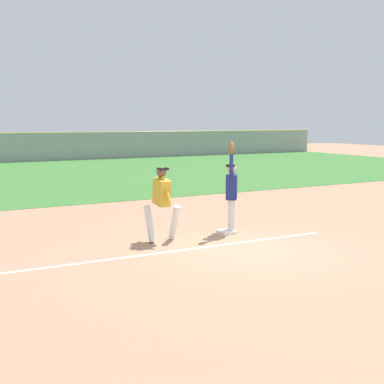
# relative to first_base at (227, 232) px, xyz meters

# --- Properties ---
(ground_plane) EXTENTS (80.31, 80.31, 0.00)m
(ground_plane) POSITION_rel_first_base_xyz_m (-0.40, -1.59, -0.04)
(ground_plane) COLOR tan
(outfield_grass) EXTENTS (49.73, 19.44, 0.01)m
(outfield_grass) POSITION_rel_first_base_xyz_m (-0.40, 15.63, -0.04)
(outfield_grass) COLOR #3D7533
(outfield_grass) RESTS_ON ground_plane
(chalk_foul_line) EXTENTS (12.00, 0.29, 0.01)m
(chalk_foul_line) POSITION_rel_first_base_xyz_m (-4.00, -0.90, -0.04)
(chalk_foul_line) COLOR white
(chalk_foul_line) RESTS_ON ground_plane
(first_base) EXTENTS (0.38, 0.38, 0.08)m
(first_base) POSITION_rel_first_base_xyz_m (0.00, 0.00, 0.00)
(first_base) COLOR white
(first_base) RESTS_ON ground_plane
(fielder) EXTENTS (0.61, 0.79, 2.28)m
(fielder) POSITION_rel_first_base_xyz_m (0.12, -0.01, 1.08)
(fielder) COLOR silver
(fielder) RESTS_ON ground_plane
(runner) EXTENTS (0.73, 0.84, 1.72)m
(runner) POSITION_rel_first_base_xyz_m (-1.74, 0.02, 0.96)
(runner) COLOR white
(runner) RESTS_ON ground_plane
(baseball) EXTENTS (0.07, 0.07, 0.07)m
(baseball) POSITION_rel_first_base_xyz_m (0.11, 0.07, 1.57)
(baseball) COLOR white
(outfield_fence) EXTENTS (49.81, 0.08, 1.99)m
(outfield_fence) POSITION_rel_first_base_xyz_m (-0.40, 25.35, 0.96)
(outfield_fence) COLOR #93999E
(outfield_fence) RESTS_ON ground_plane
(parked_car_tan) EXTENTS (4.47, 2.26, 1.25)m
(parked_car_tan) POSITION_rel_first_base_xyz_m (-1.34, 28.71, 0.63)
(parked_car_tan) COLOR tan
(parked_car_tan) RESTS_ON ground_plane
(parked_car_white) EXTENTS (4.59, 2.50, 1.25)m
(parked_car_white) POSITION_rel_first_base_xyz_m (3.46, 28.08, 0.63)
(parked_car_white) COLOR white
(parked_car_white) RESTS_ON ground_plane
(parked_car_black) EXTENTS (4.48, 2.27, 1.25)m
(parked_car_black) POSITION_rel_first_base_xyz_m (8.09, 28.67, 0.63)
(parked_car_black) COLOR black
(parked_car_black) RESTS_ON ground_plane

